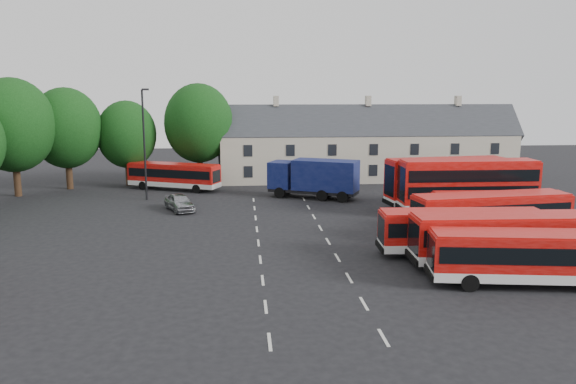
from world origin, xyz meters
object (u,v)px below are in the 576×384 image
Objects in this scene: bus_row_a at (530,254)px; silver_car at (179,202)px; lamppost at (144,141)px; box_truck at (315,177)px; bus_dd_south at (468,184)px.

silver_car is (-21.36, 21.63, -1.06)m from bus_row_a.
lamppost is at bearing 100.84° from silver_car.
silver_car is at bearing -133.85° from box_truck.
bus_row_a is 37.12m from lamppost.
lamppost is (-25.13, 27.02, 3.97)m from bus_row_a.
silver_car is (-25.12, 3.71, -1.98)m from bus_dd_south.
bus_row_a is 1.01× the size of lamppost.
bus_dd_south reaches higher than bus_row_a.
bus_dd_south is 2.62× the size of silver_car.
box_truck reaches higher than silver_car.
bus_row_a is 27.94m from box_truck.
bus_dd_south reaches higher than silver_car.
silver_car is (-12.89, -5.00, -1.42)m from box_truck.
bus_dd_south is at bearing -17.48° from lamppost.
silver_car is at bearing -55.03° from lamppost.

